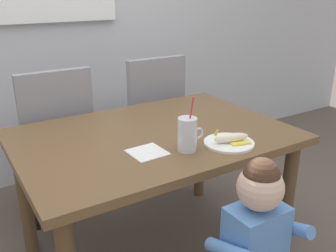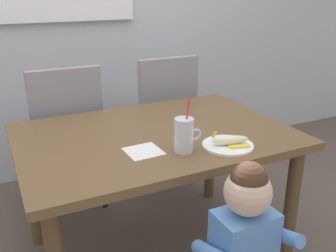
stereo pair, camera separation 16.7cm
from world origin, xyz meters
name	(u,v)px [view 2 (the right image)]	position (x,y,z in m)	size (l,w,h in m)	color
ground_plane	(157,251)	(0.00, 0.00, 0.00)	(24.00, 24.00, 0.00)	brown
dining_table	(155,150)	(0.00, 0.00, 0.62)	(1.32, 0.92, 0.72)	brown
dining_chair_left	(66,131)	(-0.31, 0.67, 0.54)	(0.44, 0.45, 0.96)	gray
dining_chair_right	(162,114)	(0.37, 0.71, 0.54)	(0.44, 0.45, 0.96)	gray
toddler_standing	(244,240)	(0.05, -0.68, 0.53)	(0.33, 0.24, 0.84)	#3F4760
milk_cup	(184,137)	(0.02, -0.26, 0.78)	(0.13, 0.08, 0.25)	silver
snack_plate	(228,145)	(0.22, -0.30, 0.72)	(0.23, 0.23, 0.01)	white
peeled_banana	(231,141)	(0.23, -0.31, 0.75)	(0.18, 0.13, 0.07)	#F4EAC6
paper_napkin	(144,151)	(-0.14, -0.19, 0.72)	(0.15, 0.15, 0.00)	white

